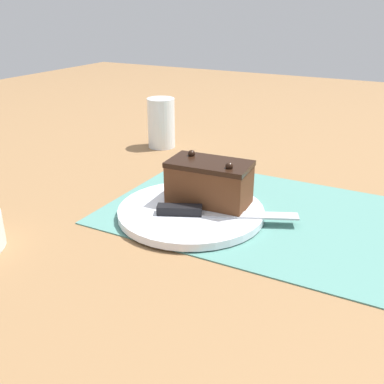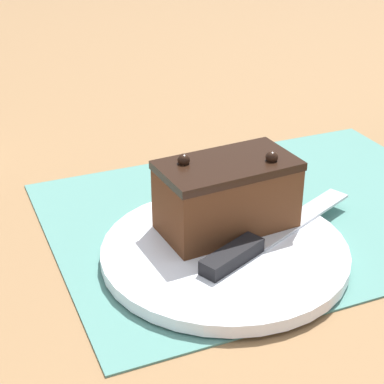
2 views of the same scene
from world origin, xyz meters
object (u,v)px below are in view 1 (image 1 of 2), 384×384
Objects in this scene: drinking_glass at (161,123)px; cake_plate at (191,211)px; serving_knife at (203,212)px; chocolate_cake at (209,182)px.

cake_plate is at bearing 128.52° from drinking_glass.
drinking_glass is (0.24, -0.31, 0.05)m from cake_plate.
cake_plate is 1.13× the size of serving_knife.
cake_plate is 2.03× the size of drinking_glass.
drinking_glass reaches higher than chocolate_cake.
drinking_glass is at bearing -163.72° from serving_knife.
chocolate_cake reaches higher than cake_plate.
chocolate_cake reaches higher than serving_knife.
drinking_glass reaches higher than serving_knife.
drinking_glass is (0.27, -0.32, 0.04)m from serving_knife.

